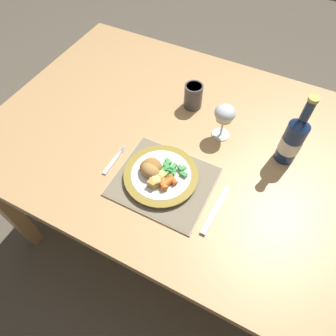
% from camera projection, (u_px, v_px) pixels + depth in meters
% --- Properties ---
extents(ground_plane, '(6.00, 6.00, 0.00)m').
position_uv_depth(ground_plane, '(189.00, 228.00, 1.66)').
color(ground_plane, brown).
extents(dining_table, '(1.54, 0.98, 0.74)m').
position_uv_depth(dining_table, '(199.00, 155.00, 1.12)').
color(dining_table, tan).
rests_on(dining_table, ground).
extents(placemat, '(0.30, 0.26, 0.01)m').
position_uv_depth(placemat, '(164.00, 181.00, 0.96)').
color(placemat, tan).
rests_on(placemat, dining_table).
extents(dinner_plate, '(0.24, 0.24, 0.02)m').
position_uv_depth(dinner_plate, '(161.00, 175.00, 0.95)').
color(dinner_plate, white).
rests_on(dinner_plate, placemat).
extents(breaded_croquettes, '(0.09, 0.09, 0.04)m').
position_uv_depth(breaded_croquettes, '(150.00, 168.00, 0.94)').
color(breaded_croquettes, '#B77F3D').
rests_on(breaded_croquettes, dinner_plate).
extents(green_beans_pile, '(0.09, 0.08, 0.02)m').
position_uv_depth(green_beans_pile, '(172.00, 170.00, 0.94)').
color(green_beans_pile, green).
rests_on(green_beans_pile, dinner_plate).
extents(glazed_carrots, '(0.07, 0.07, 0.02)m').
position_uv_depth(glazed_carrots, '(165.00, 182.00, 0.92)').
color(glazed_carrots, orange).
rests_on(glazed_carrots, dinner_plate).
extents(fork, '(0.02, 0.13, 0.01)m').
position_uv_depth(fork, '(113.00, 162.00, 1.00)').
color(fork, silver).
rests_on(fork, dining_table).
extents(table_knife, '(0.03, 0.19, 0.01)m').
position_uv_depth(table_knife, '(213.00, 214.00, 0.89)').
color(table_knife, silver).
rests_on(table_knife, dining_table).
extents(wine_glass, '(0.07, 0.07, 0.13)m').
position_uv_depth(wine_glass, '(225.00, 115.00, 0.99)').
color(wine_glass, silver).
rests_on(wine_glass, dining_table).
extents(bottle, '(0.07, 0.07, 0.26)m').
position_uv_depth(bottle, '(293.00, 139.00, 0.94)').
color(bottle, navy).
rests_on(bottle, dining_table).
extents(roast_potatoes, '(0.04, 0.07, 0.03)m').
position_uv_depth(roast_potatoes, '(156.00, 181.00, 0.92)').
color(roast_potatoes, gold).
rests_on(roast_potatoes, dinner_plate).
extents(drinking_cup, '(0.07, 0.07, 0.10)m').
position_uv_depth(drinking_cup, '(193.00, 96.00, 1.12)').
color(drinking_cup, '#4C4747').
rests_on(drinking_cup, dining_table).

